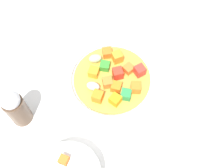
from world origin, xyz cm
name	(u,v)px	position (x,y,z in cm)	size (l,w,h in cm)	color
ground_plane	(112,93)	(0.00, 0.00, -1.00)	(140.00, 140.00, 2.00)	silver
soup_bowl_main	(112,83)	(0.00, -0.01, 2.80)	(15.60, 15.60, 6.46)	white
spoon	(181,148)	(-3.57, -14.96, 0.48)	(21.25, 2.21, 1.05)	silver
pepper_shaker	(16,107)	(-12.24, 10.63, 4.24)	(3.42, 3.42, 8.57)	#4C3828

